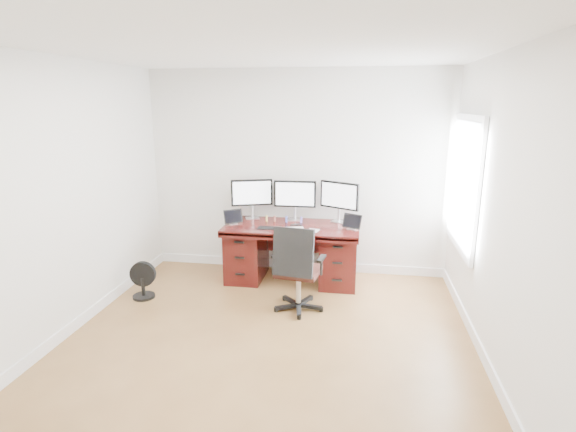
# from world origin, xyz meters

# --- Properties ---
(ground) EXTENTS (4.50, 4.50, 0.00)m
(ground) POSITION_xyz_m (0.00, 0.00, 0.00)
(ground) COLOR brown
(ground) RESTS_ON ground
(back_wall) EXTENTS (4.00, 0.10, 2.70)m
(back_wall) POSITION_xyz_m (0.00, 2.25, 1.35)
(back_wall) COLOR silver
(back_wall) RESTS_ON ground
(right_wall) EXTENTS (0.10, 4.50, 2.70)m
(right_wall) POSITION_xyz_m (2.00, 0.11, 1.35)
(right_wall) COLOR silver
(right_wall) RESTS_ON ground
(desk) EXTENTS (1.70, 0.80, 0.75)m
(desk) POSITION_xyz_m (0.00, 1.83, 0.40)
(desk) COLOR #3D0E0C
(desk) RESTS_ON ground
(office_chair) EXTENTS (0.60, 0.60, 1.00)m
(office_chair) POSITION_xyz_m (0.19, 0.95, 0.33)
(office_chair) COLOR black
(office_chair) RESTS_ON ground
(floor_fan) EXTENTS (0.31, 0.26, 0.44)m
(floor_fan) POSITION_xyz_m (-1.67, 1.00, 0.22)
(floor_fan) COLOR black
(floor_fan) RESTS_ON ground
(monitor_left) EXTENTS (0.53, 0.22, 0.53)m
(monitor_left) POSITION_xyz_m (-0.58, 2.07, 1.09)
(monitor_left) COLOR silver
(monitor_left) RESTS_ON desk
(monitor_center) EXTENTS (0.55, 0.14, 0.53)m
(monitor_center) POSITION_xyz_m (0.00, 2.07, 1.09)
(monitor_center) COLOR silver
(monitor_center) RESTS_ON desk
(monitor_right) EXTENTS (0.50, 0.28, 0.53)m
(monitor_right) POSITION_xyz_m (0.58, 2.07, 1.09)
(monitor_right) COLOR silver
(monitor_right) RESTS_ON desk
(tablet_left) EXTENTS (0.24, 0.19, 0.19)m
(tablet_left) POSITION_xyz_m (-0.76, 1.75, 0.84)
(tablet_left) COLOR silver
(tablet_left) RESTS_ON desk
(tablet_right) EXTENTS (0.25, 0.16, 0.19)m
(tablet_right) POSITION_xyz_m (0.76, 1.75, 0.84)
(tablet_right) COLOR silver
(tablet_right) RESTS_ON desk
(keyboard) EXTENTS (0.32, 0.21, 0.01)m
(keyboard) POSITION_xyz_m (0.03, 1.63, 0.76)
(keyboard) COLOR white
(keyboard) RESTS_ON desk
(trackpad) EXTENTS (0.16, 0.16, 0.01)m
(trackpad) POSITION_xyz_m (0.29, 1.60, 0.76)
(trackpad) COLOR silver
(trackpad) RESTS_ON desk
(drawing_tablet) EXTENTS (0.23, 0.15, 0.01)m
(drawing_tablet) POSITION_xyz_m (-0.29, 1.62, 0.76)
(drawing_tablet) COLOR black
(drawing_tablet) RESTS_ON desk
(phone) EXTENTS (0.15, 0.10, 0.01)m
(phone) POSITION_xyz_m (0.05, 1.82, 0.76)
(phone) COLOR black
(phone) RESTS_ON desk
(figurine_yellow) EXTENTS (0.03, 0.03, 0.08)m
(figurine_yellow) POSITION_xyz_m (-0.36, 1.95, 0.80)
(figurine_yellow) COLOR #D8C662
(figurine_yellow) RESTS_ON desk
(figurine_brown) EXTENTS (0.03, 0.03, 0.08)m
(figurine_brown) POSITION_xyz_m (-0.25, 1.95, 0.80)
(figurine_brown) COLOR brown
(figurine_brown) RESTS_ON desk
(figurine_blue) EXTENTS (0.03, 0.03, 0.08)m
(figurine_blue) POSITION_xyz_m (-0.09, 1.95, 0.80)
(figurine_blue) COLOR #5074E2
(figurine_blue) RESTS_ON desk
(figurine_purple) EXTENTS (0.03, 0.03, 0.08)m
(figurine_purple) POSITION_xyz_m (0.10, 1.95, 0.80)
(figurine_purple) COLOR #8B75DF
(figurine_purple) RESTS_ON desk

